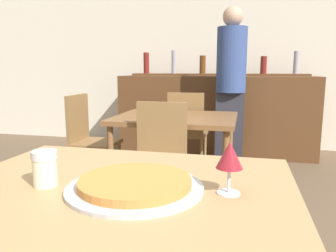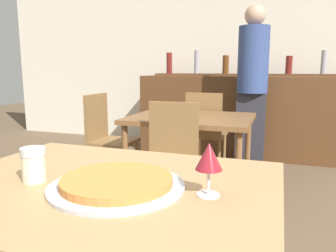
% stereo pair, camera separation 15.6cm
% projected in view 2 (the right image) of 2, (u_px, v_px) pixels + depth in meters
% --- Properties ---
extents(wall_back, '(8.00, 0.05, 2.80)m').
position_uv_depth(wall_back, '(244.00, 51.00, 4.71)').
color(wall_back, silver).
rests_on(wall_back, ground_plane).
extents(dining_table_near, '(1.12, 0.86, 0.77)m').
position_uv_depth(dining_table_near, '(105.00, 206.00, 1.09)').
color(dining_table_near, '#A87F51').
rests_on(dining_table_near, ground_plane).
extents(dining_table_far, '(1.06, 0.86, 0.73)m').
position_uv_depth(dining_table_far, '(191.00, 125.00, 2.91)').
color(dining_table_far, brown).
rests_on(dining_table_far, ground_plane).
extents(bar_counter, '(2.60, 0.56, 1.05)m').
position_uv_depth(bar_counter, '(238.00, 116.00, 4.39)').
color(bar_counter, brown).
rests_on(bar_counter, ground_plane).
extents(bar_back_shelf, '(2.39, 0.24, 0.35)m').
position_uv_depth(bar_back_shelf, '(239.00, 71.00, 4.42)').
color(bar_back_shelf, brown).
rests_on(bar_back_shelf, bar_counter).
extents(chair_far_side_front, '(0.40, 0.40, 0.90)m').
position_uv_depth(chair_far_side_front, '(169.00, 156.00, 2.38)').
color(chair_far_side_front, olive).
rests_on(chair_far_side_front, ground_plane).
extents(chair_far_side_back, '(0.40, 0.40, 0.90)m').
position_uv_depth(chair_far_side_back, '(205.00, 128.00, 3.49)').
color(chair_far_side_back, olive).
rests_on(chair_far_side_back, ground_plane).
extents(chair_far_side_left, '(0.40, 0.40, 0.90)m').
position_uv_depth(chair_far_side_left, '(106.00, 133.00, 3.21)').
color(chair_far_side_left, olive).
rests_on(chair_far_side_left, ground_plane).
extents(pizza_tray, '(0.42, 0.42, 0.04)m').
position_uv_depth(pizza_tray, '(117.00, 183.00, 1.02)').
color(pizza_tray, '#B7B7BC').
rests_on(pizza_tray, dining_table_near).
extents(cheese_shaker, '(0.08, 0.08, 0.11)m').
position_uv_depth(cheese_shaker, '(34.00, 164.00, 1.08)').
color(cheese_shaker, beige).
rests_on(cheese_shaker, dining_table_near).
extents(person_standing, '(0.34, 0.34, 1.84)m').
position_uv_depth(person_standing, '(252.00, 81.00, 3.69)').
color(person_standing, '#2D2D38').
rests_on(person_standing, ground_plane).
extents(wine_glass, '(0.08, 0.08, 0.16)m').
position_uv_depth(wine_glass, '(209.00, 158.00, 0.94)').
color(wine_glass, silver).
rests_on(wine_glass, dining_table_near).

